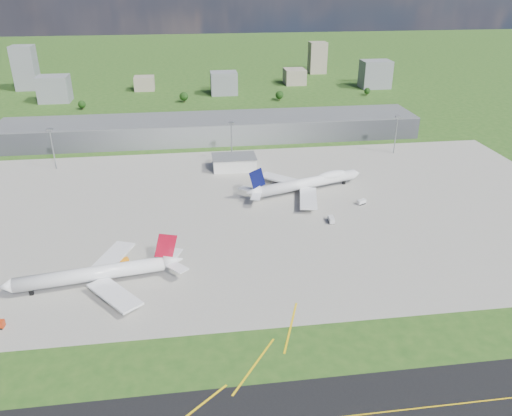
{
  "coord_description": "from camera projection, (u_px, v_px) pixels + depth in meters",
  "views": [
    {
      "loc": [
        -15.56,
        -190.65,
        111.63
      ],
      "look_at": [
        13.39,
        23.11,
        9.0
      ],
      "focal_mm": 35.0,
      "sensor_mm": 36.0,
      "label": 1
    }
  ],
  "objects": [
    {
      "name": "bldg_e",
      "position": [
        375.0,
        74.0,
        522.59
      ],
      "size": [
        30.0,
        22.0,
        28.0
      ],
      "primitive_type": "cube",
      "color": "slate",
      "rests_on": "ground"
    },
    {
      "name": "terminal",
      "position": [
        212.0,
        128.0,
        364.87
      ],
      "size": [
        300.0,
        42.0,
        15.0
      ],
      "primitive_type": "cube",
      "color": "slate",
      "rests_on": "ground"
    },
    {
      "name": "bldg_w",
      "position": [
        54.0,
        89.0,
        466.77
      ],
      "size": [
        28.0,
        22.0,
        24.0
      ],
      "primitive_type": "cube",
      "color": "slate",
      "rests_on": "ground"
    },
    {
      "name": "van_white_near",
      "position": [
        331.0,
        220.0,
        244.31
      ],
      "size": [
        2.83,
        5.69,
        2.8
      ],
      "rotation": [
        0.0,
        0.0,
        1.51
      ],
      "color": "silver",
      "rests_on": "ground"
    },
    {
      "name": "van_white_far",
      "position": [
        361.0,
        202.0,
        263.36
      ],
      "size": [
        5.39,
        4.22,
        2.52
      ],
      "rotation": [
        0.0,
        0.0,
        0.46
      ],
      "color": "silver",
      "rests_on": "ground"
    },
    {
      "name": "tree_e",
      "position": [
        279.0,
        95.0,
        472.64
      ],
      "size": [
        7.65,
        7.65,
        9.35
      ],
      "color": "#382314",
      "rests_on": "ground"
    },
    {
      "name": "bldg_tall_w",
      "position": [
        25.0,
        68.0,
        511.31
      ],
      "size": [
        22.0,
        20.0,
        44.0
      ],
      "primitive_type": "cube",
      "color": "slate",
      "rests_on": "ground"
    },
    {
      "name": "mast_center",
      "position": [
        231.0,
        135.0,
        316.95
      ],
      "size": [
        3.5,
        2.0,
        25.9
      ],
      "color": "gray",
      "rests_on": "ground"
    },
    {
      "name": "bldg_ce",
      "position": [
        295.0,
        77.0,
        542.32
      ],
      "size": [
        22.0,
        24.0,
        16.0
      ],
      "primitive_type": "cube",
      "color": "gray",
      "rests_on": "ground"
    },
    {
      "name": "ops_building",
      "position": [
        234.0,
        163.0,
        309.42
      ],
      "size": [
        26.0,
        16.0,
        8.0
      ],
      "primitive_type": "cube",
      "color": "silver",
      "rests_on": "ground"
    },
    {
      "name": "apron",
      "position": [
        245.0,
        210.0,
        257.43
      ],
      "size": [
        360.0,
        190.0,
        0.08
      ],
      "primitive_type": "cube",
      "color": "gray",
      "rests_on": "ground"
    },
    {
      "name": "mast_west",
      "position": [
        52.0,
        142.0,
        303.62
      ],
      "size": [
        3.5,
        2.0,
        25.9
      ],
      "color": "gray",
      "rests_on": "ground"
    },
    {
      "name": "bldg_c",
      "position": [
        224.0,
        83.0,
        495.54
      ],
      "size": [
        26.0,
        20.0,
        22.0
      ],
      "primitive_type": "cube",
      "color": "slate",
      "rests_on": "ground"
    },
    {
      "name": "airliner_red_twin",
      "position": [
        98.0,
        274.0,
        194.2
      ],
      "size": [
        68.89,
        53.21,
        18.93
      ],
      "rotation": [
        0.0,
        0.0,
        3.29
      ],
      "color": "white",
      "rests_on": "ground"
    },
    {
      "name": "ground",
      "position": [
        213.0,
        145.0,
        354.67
      ],
      "size": [
        1400.0,
        1400.0,
        0.0
      ],
      "primitive_type": "plane",
      "color": "#265019",
      "rests_on": "ground"
    },
    {
      "name": "mast_east",
      "position": [
        397.0,
        128.0,
        330.29
      ],
      "size": [
        3.5,
        2.0,
        25.9
      ],
      "color": "gray",
      "rests_on": "ground"
    },
    {
      "name": "tree_far_e",
      "position": [
        367.0,
        91.0,
        492.92
      ],
      "size": [
        6.3,
        6.3,
        7.7
      ],
      "color": "#382314",
      "rests_on": "ground"
    },
    {
      "name": "tug_yellow",
      "position": [
        124.0,
        261.0,
        210.8
      ],
      "size": [
        4.33,
        3.5,
        1.86
      ],
      "rotation": [
        0.0,
        0.0,
        0.41
      ],
      "color": "orange",
      "rests_on": "ground"
    },
    {
      "name": "airliner_blue_quad",
      "position": [
        308.0,
        183.0,
        277.03
      ],
      "size": [
        70.99,
        54.42,
        19.03
      ],
      "rotation": [
        0.0,
        0.0,
        0.31
      ],
      "color": "white",
      "rests_on": "ground"
    },
    {
      "name": "bldg_tall_e",
      "position": [
        317.0,
        58.0,
        596.56
      ],
      "size": [
        20.0,
        18.0,
        36.0
      ],
      "primitive_type": "cube",
      "color": "gray",
      "rests_on": "ground"
    },
    {
      "name": "tree_c",
      "position": [
        184.0,
        96.0,
        466.06
      ],
      "size": [
        8.1,
        8.1,
        9.9
      ],
      "color": "#382314",
      "rests_on": "ground"
    },
    {
      "name": "bldg_cw",
      "position": [
        144.0,
        83.0,
        514.41
      ],
      "size": [
        20.0,
        18.0,
        14.0
      ],
      "primitive_type": "cube",
      "color": "gray",
      "rests_on": "ground"
    },
    {
      "name": "tree_w",
      "position": [
        82.0,
        104.0,
        442.15
      ],
      "size": [
        6.75,
        6.75,
        8.25
      ],
      "color": "#382314",
      "rests_on": "ground"
    }
  ]
}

